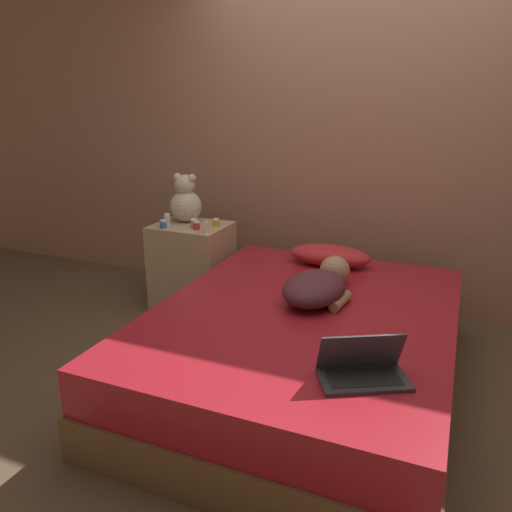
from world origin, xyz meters
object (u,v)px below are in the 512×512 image
object	(u,v)px
person_lying	(319,285)
bottle_blue	(163,224)
laptop	(362,369)
bottle_white	(206,228)
bottle_pink	(194,223)
bottle_clear	(167,220)
pillow	(330,255)
teddy_bear	(186,201)
bottle_amber	(216,223)
bottle_red	(197,225)

from	to	relation	value
person_lying	bottle_blue	xyz separation A→B (m)	(-1.29, 0.40, 0.14)
laptop	bottle_white	xyz separation A→B (m)	(-1.33, 1.14, 0.19)
person_lying	bottle_pink	size ratio (longest dim) A/B	10.32
bottle_pink	bottle_blue	distance (m)	0.22
person_lying	bottle_blue	distance (m)	1.36
laptop	bottle_clear	size ratio (longest dim) A/B	4.63
pillow	bottle_pink	xyz separation A→B (m)	(-0.99, -0.10, 0.15)
teddy_bear	bottle_amber	size ratio (longest dim) A/B	6.49
pillow	bottle_amber	distance (m)	0.87
laptop	teddy_bear	size ratio (longest dim) A/B	1.12
pillow	person_lying	world-z (taller)	person_lying
person_lying	teddy_bear	xyz separation A→B (m)	(-1.24, 0.64, 0.27)
bottle_pink	bottle_amber	distance (m)	0.16
teddy_bear	bottle_blue	distance (m)	0.28
teddy_bear	bottle_red	size ratio (longest dim) A/B	5.81
person_lying	pillow	bearing A→B (deg)	106.00
laptop	teddy_bear	distance (m)	2.17
bottle_blue	bottle_red	bearing A→B (deg)	14.08
teddy_bear	bottle_clear	world-z (taller)	teddy_bear
person_lying	bottle_pink	distance (m)	1.21
bottle_clear	bottle_amber	size ratio (longest dim) A/B	1.57
bottle_amber	teddy_bear	bearing A→B (deg)	171.08
bottle_pink	bottle_blue	size ratio (longest dim) A/B	1.03
bottle_blue	bottle_white	bearing A→B (deg)	-1.90
bottle_amber	bottle_red	world-z (taller)	bottle_red
bottle_red	pillow	bearing A→B (deg)	8.84
bottle_pink	bottle_amber	xyz separation A→B (m)	(0.13, 0.09, -0.00)
bottle_pink	bottle_white	distance (m)	0.20
person_lying	bottle_clear	distance (m)	1.40
bottle_clear	bottle_amber	world-z (taller)	bottle_clear
bottle_clear	person_lying	bearing A→B (deg)	-20.37
bottle_clear	bottle_red	world-z (taller)	bottle_clear
bottle_pink	bottle_clear	xyz separation A→B (m)	(-0.22, -0.02, 0.01)
laptop	bottle_clear	bearing A→B (deg)	116.02
pillow	bottle_blue	size ratio (longest dim) A/B	9.09
bottle_clear	bottle_white	world-z (taller)	bottle_clear
bottle_clear	bottle_white	xyz separation A→B (m)	(0.38, -0.10, -0.00)
bottle_amber	person_lying	bearing A→B (deg)	-32.03
pillow	bottle_white	world-z (taller)	bottle_white
bottle_clear	bottle_amber	xyz separation A→B (m)	(0.35, 0.11, -0.02)
bottle_pink	bottle_white	world-z (taller)	bottle_white
laptop	bottle_blue	bearing A→B (deg)	117.60
bottle_red	bottle_blue	size ratio (longest dim) A/B	1.03
bottle_red	bottle_clear	bearing A→B (deg)	175.09
person_lying	bottle_white	world-z (taller)	bottle_white
teddy_bear	bottle_pink	distance (m)	0.24
bottle_clear	bottle_blue	distance (m)	0.09
teddy_bear	bottle_clear	bearing A→B (deg)	-114.05
bottle_pink	bottle_white	bearing A→B (deg)	-35.78
bottle_clear	bottle_blue	world-z (taller)	bottle_clear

